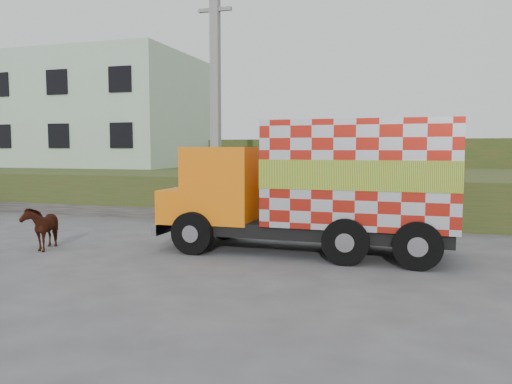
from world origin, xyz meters
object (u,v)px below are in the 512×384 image
(utility_pole, at_px, (216,102))
(cow, at_px, (42,227))
(pedestrian, at_px, (285,154))
(cargo_truck, at_px, (320,186))

(utility_pole, bearing_deg, cow, -109.75)
(utility_pole, xyz_separation_m, pedestrian, (1.87, 2.58, -1.81))
(cargo_truck, bearing_deg, cow, -166.11)
(utility_pole, bearing_deg, pedestrian, 54.08)
(utility_pole, distance_m, pedestrian, 3.67)
(utility_pole, relative_size, cow, 6.15)
(cargo_truck, distance_m, cow, 6.94)
(cargo_truck, bearing_deg, pedestrian, 110.63)
(cargo_truck, relative_size, pedestrian, 4.59)
(pedestrian, bearing_deg, cow, 65.33)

